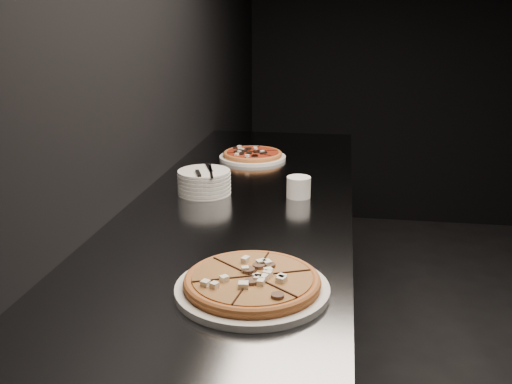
# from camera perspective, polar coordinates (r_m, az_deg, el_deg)

# --- Properties ---
(wall_left) EXTENTS (0.02, 5.00, 2.80)m
(wall_left) POSITION_cam_1_polar(r_m,az_deg,el_deg) (1.92, -12.92, 13.11)
(wall_left) COLOR black
(wall_left) RESTS_ON floor
(counter) EXTENTS (0.74, 2.44, 0.92)m
(counter) POSITION_cam_1_polar(r_m,az_deg,el_deg) (2.10, -1.46, -13.15)
(counter) COLOR slate
(counter) RESTS_ON floor
(pizza_mushroom) EXTENTS (0.41, 0.41, 0.04)m
(pizza_mushroom) POSITION_cam_1_polar(r_m,az_deg,el_deg) (1.31, -0.38, -9.14)
(pizza_mushroom) COLOR white
(pizza_mushroom) RESTS_ON counter
(pizza_tomato) EXTENTS (0.34, 0.34, 0.03)m
(pizza_tomato) POSITION_cam_1_polar(r_m,az_deg,el_deg) (2.50, -0.34, 3.72)
(pizza_tomato) COLOR white
(pizza_tomato) RESTS_ON counter
(plate_stack) EXTENTS (0.19, 0.19, 0.08)m
(plate_stack) POSITION_cam_1_polar(r_m,az_deg,el_deg) (2.02, -5.20, 1.02)
(plate_stack) COLOR white
(plate_stack) RESTS_ON counter
(cutlery) EXTENTS (0.06, 0.20, 0.01)m
(cutlery) POSITION_cam_1_polar(r_m,az_deg,el_deg) (1.99, -5.12, 2.11)
(cutlery) COLOR #ACAEB3
(cutlery) RESTS_ON plate_stack
(ramekin) EXTENTS (0.08, 0.08, 0.07)m
(ramekin) POSITION_cam_1_polar(r_m,az_deg,el_deg) (1.98, 4.29, 0.56)
(ramekin) COLOR silver
(ramekin) RESTS_ON counter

